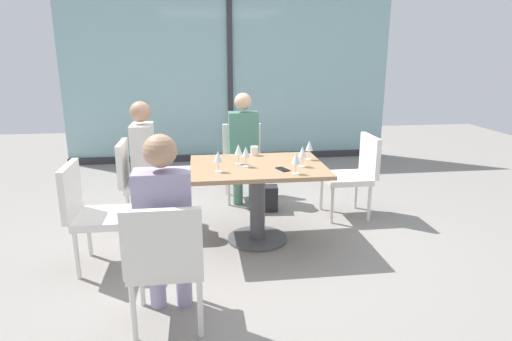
{
  "coord_description": "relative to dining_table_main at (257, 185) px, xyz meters",
  "views": [
    {
      "loc": [
        -0.51,
        -3.78,
        1.73
      ],
      "look_at": [
        0.0,
        0.1,
        0.65
      ],
      "focal_mm": 30.69,
      "sensor_mm": 36.0,
      "label": 1
    }
  ],
  "objects": [
    {
      "name": "wine_glass_3",
      "position": [
        -0.11,
        -0.05,
        0.32
      ],
      "size": [
        0.07,
        0.07,
        0.18
      ],
      "color": "silver",
      "rests_on": "dining_table_main"
    },
    {
      "name": "wine_glass_5",
      "position": [
        0.38,
        -0.11,
        0.32
      ],
      "size": [
        0.07,
        0.07,
        0.18
      ],
      "color": "silver",
      "rests_on": "dining_table_main"
    },
    {
      "name": "window_wall_backdrop",
      "position": [
        0.0,
        3.2,
        0.67
      ],
      "size": [
        5.1,
        0.1,
        2.7
      ],
      "color": "#8DB7BC",
      "rests_on": "ground_plane"
    },
    {
      "name": "chair_far_right",
      "position": [
        1.11,
        0.51,
        -0.05
      ],
      "size": [
        0.5,
        0.46,
        0.87
      ],
      "color": "silver",
      "rests_on": "ground_plane"
    },
    {
      "name": "wine_glass_4",
      "position": [
        -0.17,
        0.05,
        0.32
      ],
      "size": [
        0.07,
        0.07,
        0.18
      ],
      "color": "silver",
      "rests_on": "dining_table_main"
    },
    {
      "name": "chair_far_left",
      "position": [
        -1.11,
        0.51,
        -0.05
      ],
      "size": [
        0.5,
        0.46,
        0.87
      ],
      "color": "silver",
      "rests_on": "ground_plane"
    },
    {
      "name": "coffee_cup",
      "position": [
        0.02,
        0.37,
        0.23
      ],
      "size": [
        0.08,
        0.08,
        0.09
      ],
      "primitive_type": "cylinder",
      "color": "white",
      "rests_on": "dining_table_main"
    },
    {
      "name": "person_far_left",
      "position": [
        -1.0,
        0.51,
        0.16
      ],
      "size": [
        0.39,
        0.34,
        1.26
      ],
      "color": "silver",
      "rests_on": "ground_plane"
    },
    {
      "name": "wine_glass_2",
      "position": [
        0.28,
        -0.34,
        0.32
      ],
      "size": [
        0.07,
        0.07,
        0.18
      ],
      "color": "silver",
      "rests_on": "dining_table_main"
    },
    {
      "name": "wine_glass_1",
      "position": [
        -0.36,
        -0.19,
        0.32
      ],
      "size": [
        0.07,
        0.07,
        0.18
      ],
      "color": "silver",
      "rests_on": "dining_table_main"
    },
    {
      "name": "person_near_window",
      "position": [
        -0.0,
        1.17,
        0.16
      ],
      "size": [
        0.34,
        0.39,
        1.26
      ],
      "color": "#4C7F6B",
      "rests_on": "ground_plane"
    },
    {
      "name": "wine_glass_0",
      "position": [
        0.51,
        0.13,
        0.32
      ],
      "size": [
        0.07,
        0.07,
        0.18
      ],
      "color": "silver",
      "rests_on": "dining_table_main"
    },
    {
      "name": "person_front_left",
      "position": [
        -0.74,
        -1.17,
        0.16
      ],
      "size": [
        0.34,
        0.39,
        1.26
      ],
      "color": "#9E93B7",
      "rests_on": "ground_plane"
    },
    {
      "name": "handbag_0",
      "position": [
        0.18,
        0.77,
        -0.4
      ],
      "size": [
        0.31,
        0.19,
        0.28
      ],
      "primitive_type": "cube",
      "rotation": [
        0.0,
        0.0,
        -0.09
      ],
      "color": "#232328",
      "rests_on": "ground_plane"
    },
    {
      "name": "dining_table_main",
      "position": [
        0.0,
        0.0,
        0.0
      ],
      "size": [
        1.2,
        0.91,
        0.73
      ],
      "color": "#997551",
      "rests_on": "ground_plane"
    },
    {
      "name": "cell_phone_on_table",
      "position": [
        0.19,
        -0.19,
        0.19
      ],
      "size": [
        0.12,
        0.16,
        0.01
      ],
      "primitive_type": "cube",
      "rotation": [
        0.0,
        0.0,
        0.36
      ],
      "color": "black",
      "rests_on": "dining_table_main"
    },
    {
      "name": "chair_near_window",
      "position": [
        0.0,
        1.28,
        -0.05
      ],
      "size": [
        0.46,
        0.51,
        0.87
      ],
      "color": "silver",
      "rests_on": "ground_plane"
    },
    {
      "name": "chair_side_end",
      "position": [
        -1.38,
        -0.34,
        -0.05
      ],
      "size": [
        0.5,
        0.46,
        0.87
      ],
      "color": "silver",
      "rests_on": "ground_plane"
    },
    {
      "name": "chair_front_left",
      "position": [
        -0.74,
        -1.28,
        -0.05
      ],
      "size": [
        0.46,
        0.5,
        0.87
      ],
      "color": "silver",
      "rests_on": "ground_plane"
    },
    {
      "name": "ground_plane",
      "position": [
        0.0,
        0.0,
        -0.54
      ],
      "size": [
        12.0,
        12.0,
        0.0
      ],
      "primitive_type": "plane",
      "color": "gray"
    }
  ]
}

